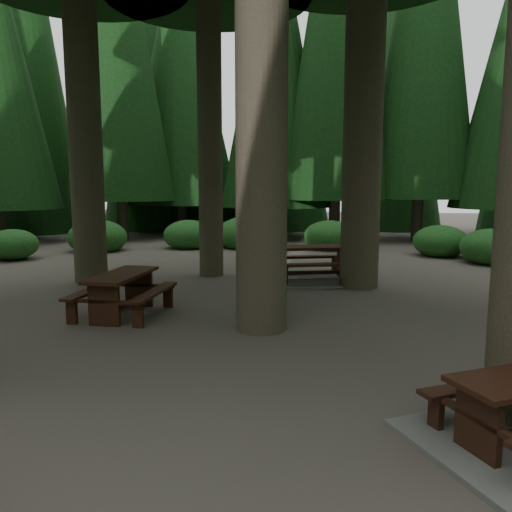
# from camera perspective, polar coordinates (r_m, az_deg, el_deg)

# --- Properties ---
(ground) EXTENTS (80.00, 80.00, 0.00)m
(ground) POSITION_cam_1_polar(r_m,az_deg,el_deg) (8.48, -5.03, -8.37)
(ground) COLOR #4E4840
(ground) RESTS_ON ground
(picnic_table_b) EXTENTS (1.51, 1.86, 0.79)m
(picnic_table_b) POSITION_cam_1_polar(r_m,az_deg,el_deg) (9.56, -15.01, -3.50)
(picnic_table_b) COLOR black
(picnic_table_b) RESTS_ON ground
(picnic_table_c) EXTENTS (3.18, 2.91, 0.88)m
(picnic_table_c) POSITION_cam_1_polar(r_m,az_deg,el_deg) (12.77, 6.33, -1.39)
(picnic_table_c) COLOR gray
(picnic_table_c) RESTS_ON ground
(shrub_ring) EXTENTS (23.86, 24.64, 1.49)m
(shrub_ring) POSITION_cam_1_polar(r_m,az_deg,el_deg) (8.92, 0.68, -4.86)
(shrub_ring) COLOR #1F501B
(shrub_ring) RESTS_ON ground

